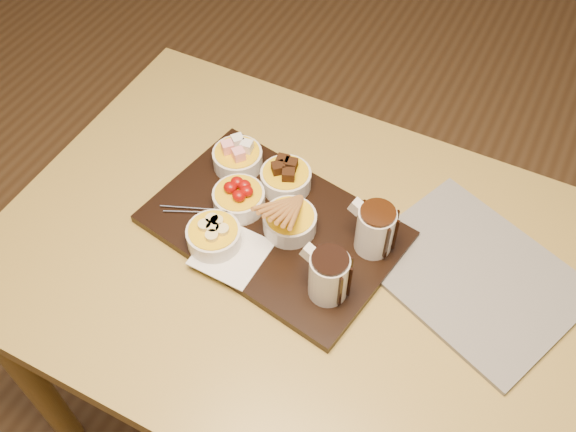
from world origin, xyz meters
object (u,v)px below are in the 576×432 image
at_px(serving_board, 274,227).
at_px(bowl_strawberries, 239,200).
at_px(pitcher_milk_chocolate, 375,230).
at_px(newspaper, 473,274).
at_px(pitcher_dark_chocolate, 329,276).
at_px(dining_table, 315,289).

bearing_deg(serving_board, bowl_strawberries, -176.42).
bearing_deg(pitcher_milk_chocolate, bowl_strawberries, -163.61).
xyz_separation_m(pitcher_milk_chocolate, newspaper, (0.18, 0.03, -0.06)).
height_order(pitcher_dark_chocolate, newspaper, pitcher_dark_chocolate).
xyz_separation_m(serving_board, pitcher_dark_chocolate, (0.15, -0.09, 0.06)).
bearing_deg(dining_table, newspaper, 20.64).
bearing_deg(serving_board, newspaper, 21.04).
distance_m(serving_board, newspaper, 0.38).
relative_size(bowl_strawberries, pitcher_milk_chocolate, 1.06).
bearing_deg(pitcher_dark_chocolate, serving_board, 160.02).
bearing_deg(bowl_strawberries, serving_board, -6.42).
distance_m(dining_table, bowl_strawberries, 0.23).
distance_m(dining_table, pitcher_milk_chocolate, 0.19).
xyz_separation_m(dining_table, bowl_strawberries, (-0.18, 0.04, 0.14)).
xyz_separation_m(pitcher_dark_chocolate, newspaper, (0.22, 0.16, -0.06)).
xyz_separation_m(bowl_strawberries, newspaper, (0.45, 0.06, -0.03)).
height_order(serving_board, pitcher_dark_chocolate, pitcher_dark_chocolate).
bearing_deg(dining_table, bowl_strawberries, 168.77).
distance_m(serving_board, pitcher_dark_chocolate, 0.18).
distance_m(serving_board, bowl_strawberries, 0.08).
bearing_deg(bowl_strawberries, newspaper, 8.01).
relative_size(pitcher_dark_chocolate, pitcher_milk_chocolate, 1.00).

